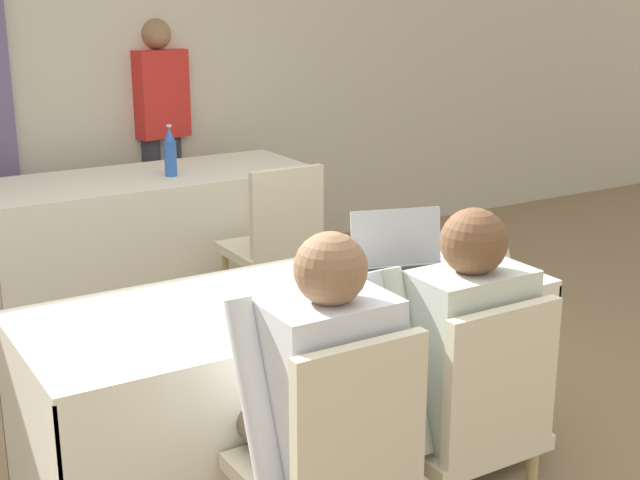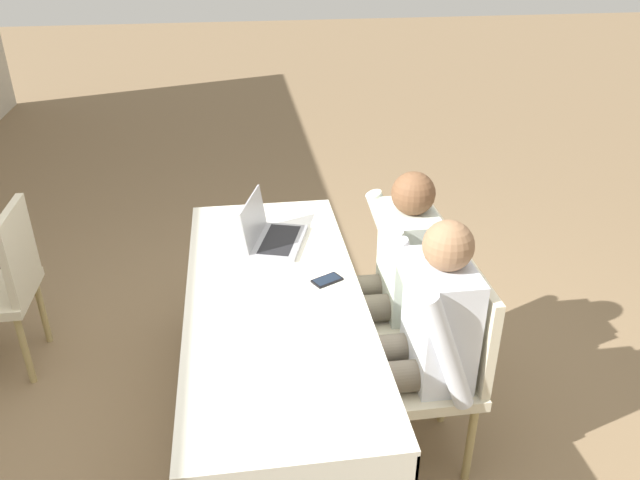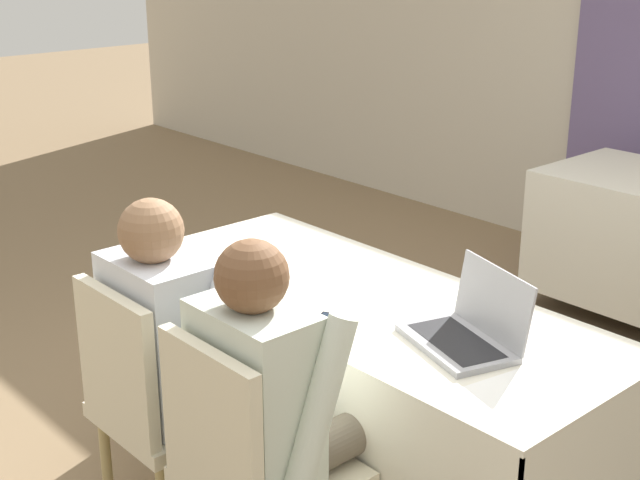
{
  "view_description": "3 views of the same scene",
  "coord_description": "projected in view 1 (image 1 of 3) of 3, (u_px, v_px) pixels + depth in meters",
  "views": [
    {
      "loc": [
        -1.43,
        -2.55,
        1.81
      ],
      "look_at": [
        0.0,
        -0.2,
        1.01
      ],
      "focal_mm": 50.0,
      "sensor_mm": 36.0,
      "label": 1
    },
    {
      "loc": [
        -2.23,
        0.12,
        2.22
      ],
      "look_at": [
        0.0,
        -0.2,
        1.01
      ],
      "focal_mm": 35.0,
      "sensor_mm": 36.0,
      "label": 2
    },
    {
      "loc": [
        1.97,
        -1.96,
        1.94
      ],
      "look_at": [
        0.0,
        -0.2,
        1.01
      ],
      "focal_mm": 50.0,
      "sensor_mm": 36.0,
      "label": 3
    }
  ],
  "objects": [
    {
      "name": "conference_table_near",
      "position": [
        291.0,
        345.0,
        3.15
      ],
      "size": [
        1.86,
        0.75,
        0.76
      ],
      "color": "silver",
      "rests_on": "ground_plane"
    },
    {
      "name": "laptop",
      "position": [
        403.0,
        264.0,
        3.3
      ],
      "size": [
        0.41,
        0.35,
        0.23
      ],
      "rotation": [
        0.0,
        0.0,
        -0.3
      ],
      "color": "#99999E",
      "rests_on": "conference_table_near"
    },
    {
      "name": "conference_table_far",
      "position": [
        150.0,
        207.0,
        5.08
      ],
      "size": [
        1.86,
        0.75,
        0.76
      ],
      "color": "silver",
      "rests_on": "ground_plane"
    },
    {
      "name": "chair_near_right",
      "position": [
        471.0,
        421.0,
        2.73
      ],
      "size": [
        0.44,
        0.44,
        0.92
      ],
      "rotation": [
        0.0,
        0.0,
        3.14
      ],
      "color": "tan",
      "rests_on": "ground_plane"
    },
    {
      "name": "chair_near_left",
      "position": [
        335.0,
        464.0,
        2.48
      ],
      "size": [
        0.44,
        0.44,
        0.92
      ],
      "rotation": [
        0.0,
        0.0,
        3.14
      ],
      "color": "tan",
      "rests_on": "ground_plane"
    },
    {
      "name": "paper_beside_laptop",
      "position": [
        488.0,
        274.0,
        3.33
      ],
      "size": [
        0.26,
        0.33,
        0.0
      ],
      "rotation": [
        0.0,
        0.0,
        -0.18
      ],
      "color": "white",
      "rests_on": "conference_table_near"
    },
    {
      "name": "cell_phone",
      "position": [
        346.0,
        311.0,
        2.94
      ],
      "size": [
        0.12,
        0.15,
        0.01
      ],
      "rotation": [
        0.0,
        0.0,
        0.47
      ],
      "color": "black",
      "rests_on": "conference_table_near"
    },
    {
      "name": "person_white_shirt",
      "position": [
        451.0,
        361.0,
        2.77
      ],
      "size": [
        0.5,
        0.52,
        1.18
      ],
      "rotation": [
        0.0,
        0.0,
        3.14
      ],
      "color": "#665B4C",
      "rests_on": "ground_plane"
    },
    {
      "name": "person_checkered_shirt",
      "position": [
        316.0,
        398.0,
        2.53
      ],
      "size": [
        0.5,
        0.52,
        1.18
      ],
      "rotation": [
        0.0,
        0.0,
        3.14
      ],
      "color": "#665B4C",
      "rests_on": "ground_plane"
    },
    {
      "name": "water_bottle",
      "position": [
        170.0,
        153.0,
        4.97
      ],
      "size": [
        0.07,
        0.07,
        0.29
      ],
      "color": "#2D5BB7",
      "rests_on": "conference_table_far"
    },
    {
      "name": "person_red_shirt",
      "position": [
        160.0,
        127.0,
        5.71
      ],
      "size": [
        0.37,
        0.26,
        1.59
      ],
      "rotation": [
        0.0,
        0.0,
        0.18
      ],
      "color": "#33333D",
      "rests_on": "ground_plane"
    },
    {
      "name": "chair_far_spare",
      "position": [
        276.0,
        241.0,
        4.62
      ],
      "size": [
        0.44,
        0.44,
        0.92
      ],
      "rotation": [
        0.0,
        0.0,
        3.14
      ],
      "color": "tan",
      "rests_on": "ground_plane"
    },
    {
      "name": "wall_back",
      "position": [
        52.0,
        62.0,
        5.29
      ],
      "size": [
        12.0,
        0.06,
        2.7
      ],
      "color": "beige",
      "rests_on": "ground_plane"
    }
  ]
}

